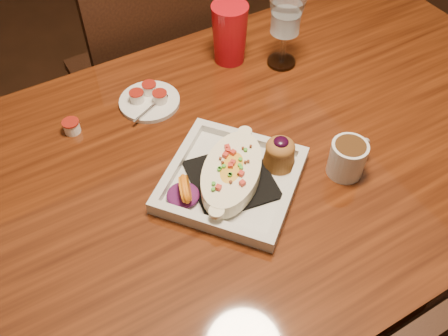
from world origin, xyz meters
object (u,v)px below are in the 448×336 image
plate (236,174)px  saucer (149,100)px  red_tumbler (230,34)px  table (257,175)px  chair_far (150,76)px  goblet (286,20)px  coffee_mug (348,157)px

plate → saucer: size_ratio=2.51×
saucer → red_tumbler: bearing=11.9°
plate → red_tumbler: 0.42m
table → red_tumbler: bearing=71.0°
chair_far → table: bearing=90.0°
goblet → saucer: size_ratio=1.28×
coffee_mug → red_tumbler: red_tumbler is taller
plate → chair_far: bearing=43.3°
chair_far → saucer: bearing=69.0°
goblet → saucer: bearing=175.2°
table → plate: plate is taller
plate → red_tumbler: bearing=22.3°
table → saucer: (-0.15, 0.25, 0.11)m
goblet → coffee_mug: bearing=-104.1°
saucer → red_tumbler: red_tumbler is taller
plate → goblet: (0.30, 0.28, 0.10)m
table → coffee_mug: size_ratio=14.29×
red_tumbler → goblet: bearing=-37.9°
plate → table: bearing=-6.4°
coffee_mug → saucer: size_ratio=0.74×
table → plate: size_ratio=4.19×
table → red_tumbler: 0.36m
saucer → chair_far: bearing=69.0°
table → plate: (-0.10, -0.06, 0.12)m
saucer → red_tumbler: 0.26m
goblet → saucer: 0.38m
plate → coffee_mug: bearing=-61.2°
plate → saucer: bearing=60.5°
coffee_mug → goblet: bearing=66.3°
chair_far → red_tumbler: bearing=107.5°
table → coffee_mug: coffee_mug is taller
goblet → red_tumbler: (-0.11, 0.08, -0.05)m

